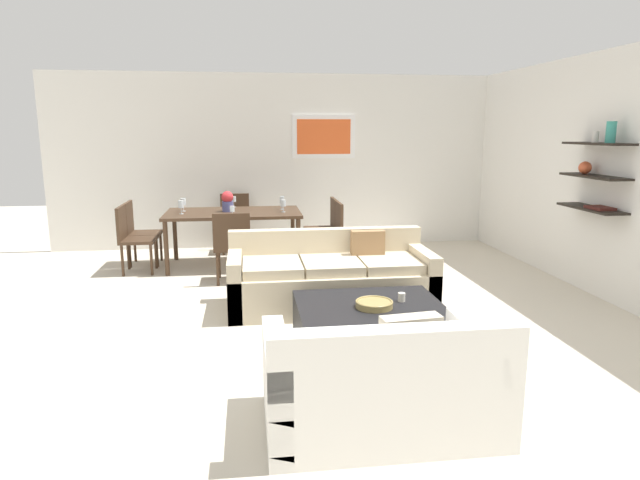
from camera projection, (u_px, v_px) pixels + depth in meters
ground_plane at (338, 316)px, 5.50m from camera, size 18.00×18.00×0.00m
back_wall_unit at (321, 161)px, 8.70m from camera, size 8.40×0.09×2.70m
right_wall_shelf_unit at (592, 174)px, 6.20m from camera, size 0.34×8.20×2.70m
sofa_beige at (331, 280)px, 5.77m from camera, size 2.12×0.90×0.78m
loveseat_white at (382, 383)px, 3.41m from camera, size 1.45×0.90×0.78m
coffee_table at (370, 326)px, 4.68m from camera, size 1.25×1.06×0.38m
decorative_bowl at (374, 304)px, 4.58m from camera, size 0.32×0.32×0.06m
candle_jar at (402, 297)px, 4.74m from camera, size 0.06×0.06×0.08m
dining_table at (233, 216)px, 7.45m from camera, size 1.82×1.01×0.75m
dining_chair_foot at (232, 243)px, 6.60m from camera, size 0.44×0.44×0.88m
dining_chair_right_far at (326, 224)px, 7.88m from camera, size 0.44×0.44×0.88m
dining_chair_head at (235, 219)px, 8.37m from camera, size 0.44×0.44×0.88m
dining_chair_right_near at (331, 230)px, 7.44m from camera, size 0.44×0.44×0.88m
dining_chair_left_far at (138, 229)px, 7.54m from camera, size 0.44×0.44×0.88m
dining_chair_left_near at (131, 235)px, 7.09m from camera, size 0.44×0.44×0.88m
wine_glass_foot at (232, 209)px, 6.99m from camera, size 0.06×0.06×0.14m
wine_glass_left_far at (183, 202)px, 7.45m from camera, size 0.07×0.07×0.18m
wine_glass_left_near at (181, 205)px, 7.20m from camera, size 0.07×0.07×0.18m
wine_glass_right_near at (283, 203)px, 7.38m from camera, size 0.08×0.08×0.17m
wine_glass_head at (234, 200)px, 7.85m from camera, size 0.07×0.07×0.16m
wine_glass_right_far at (282, 200)px, 7.62m from camera, size 0.06×0.06×0.18m
centerpiece_vase at (228, 201)px, 7.43m from camera, size 0.16×0.16×0.28m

